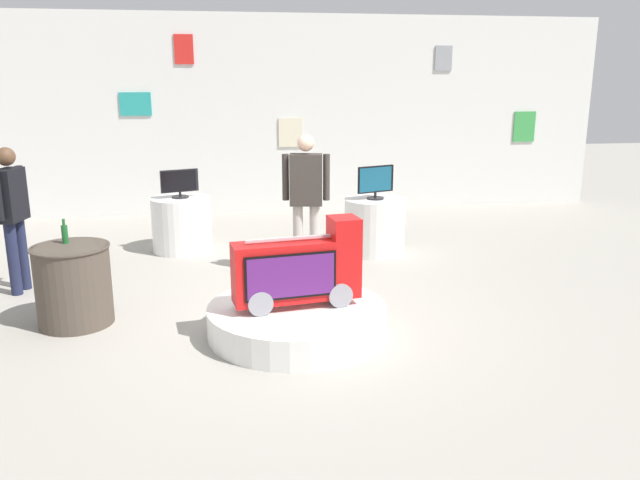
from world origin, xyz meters
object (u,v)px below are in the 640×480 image
tv_on_left_rear (179,183)px  shopper_browsing_near_truck (306,194)px  novelty_firetruck_tv (299,271)px  side_table_round (73,284)px  tv_on_center_rear (376,181)px  main_display_pedestal (297,320)px  shopper_browsing_rear (12,209)px  display_pedestal_center_rear (375,226)px  bottle_on_side_table (65,233)px  display_pedestal_left_rear (182,224)px

tv_on_left_rear → shopper_browsing_near_truck: size_ratio=0.29×
novelty_firetruck_tv → side_table_round: bearing=164.0°
side_table_round → shopper_browsing_near_truck: (2.43, 1.22, 0.59)m
tv_on_center_rear → shopper_browsing_near_truck: bearing=-141.7°
main_display_pedestal → shopper_browsing_rear: size_ratio=1.03×
tv_on_left_rear → tv_on_center_rear: size_ratio=0.95×
shopper_browsing_near_truck → tv_on_left_rear: bearing=138.7°
shopper_browsing_near_truck → shopper_browsing_rear: (-3.24, -0.12, -0.05)m
display_pedestal_center_rear → tv_on_left_rear: bearing=168.8°
novelty_firetruck_tv → shopper_browsing_near_truck: bearing=80.0°
tv_on_left_rear → shopper_browsing_rear: (-1.71, -1.47, -0.00)m
bottle_on_side_table → shopper_browsing_rear: bearing=127.6°
novelty_firetruck_tv → shopper_browsing_near_truck: (0.32, 1.82, 0.38)m
display_pedestal_center_rear → shopper_browsing_rear: shopper_browsing_rear is taller
main_display_pedestal → novelty_firetruck_tv: 0.47m
novelty_firetruck_tv → tv_on_center_rear: size_ratio=2.29×
side_table_round → shopper_browsing_rear: (-0.81, 1.09, 0.54)m
novelty_firetruck_tv → display_pedestal_left_rear: novelty_firetruck_tv is taller
bottle_on_side_table → shopper_browsing_rear: size_ratio=0.15×
display_pedestal_left_rear → display_pedestal_center_rear: (2.59, -0.52, 0.00)m
tv_on_center_rear → shopper_browsing_rear: bearing=-167.5°
tv_on_center_rear → shopper_browsing_near_truck: 1.34m
novelty_firetruck_tv → display_pedestal_center_rear: bearing=62.7°
shopper_browsing_rear → tv_on_left_rear: bearing=40.8°
bottle_on_side_table → shopper_browsing_near_truck: size_ratio=0.14×
tv_on_left_rear → shopper_browsing_rear: size_ratio=0.31×
tv_on_left_rear → tv_on_center_rear: (2.59, -0.52, 0.04)m
display_pedestal_center_rear → shopper_browsing_rear: (-4.29, -0.96, 0.57)m
side_table_round → shopper_browsing_rear: bearing=126.4°
main_display_pedestal → shopper_browsing_near_truck: shopper_browsing_near_truck is taller
display_pedestal_left_rear → tv_on_center_rear: 2.71m
novelty_firetruck_tv → bottle_on_side_table: novelty_firetruck_tv is taller
main_display_pedestal → side_table_round: side_table_round is taller
tv_on_left_rear → tv_on_center_rear: tv_on_center_rear is taller
bottle_on_side_table → display_pedestal_center_rear: bearing=28.5°
main_display_pedestal → tv_on_left_rear: bearing=110.6°
main_display_pedestal → display_pedestal_left_rear: 3.40m
tv_on_left_rear → shopper_browsing_rear: 2.25m
display_pedestal_center_rear → side_table_round: 4.05m
novelty_firetruck_tv → display_pedestal_left_rear: bearing=110.9°
tv_on_center_rear → bottle_on_side_table: 4.04m
side_table_round → main_display_pedestal: bearing=-16.1°
novelty_firetruck_tv → shopper_browsing_rear: size_ratio=0.74×
novelty_firetruck_tv → display_pedestal_left_rear: 3.41m
tv_on_left_rear → main_display_pedestal: bearing=-69.4°
tv_on_left_rear → side_table_round: (-0.90, -2.57, -0.55)m
display_pedestal_left_rear → shopper_browsing_rear: (-1.71, -1.48, 0.57)m
main_display_pedestal → shopper_browsing_rear: bearing=149.6°
display_pedestal_center_rear → side_table_round: size_ratio=1.05×
display_pedestal_left_rear → bottle_on_side_table: 2.68m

